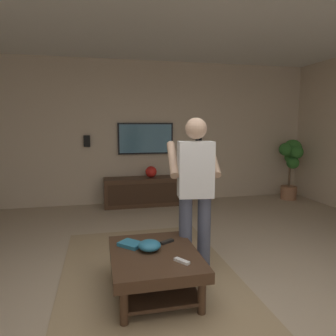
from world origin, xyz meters
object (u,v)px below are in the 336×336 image
Objects in this scene: media_console at (148,191)px; remote_black at (167,242)px; person_standing at (195,186)px; book at (131,244)px; tv at (146,139)px; wall_speaker_left at (199,139)px; wall_speaker_right at (87,141)px; remote_white at (182,261)px; vase_round at (151,172)px; bowl at (149,245)px; potted_plant_tall at (291,160)px; coffee_table at (155,263)px.

remote_black is at bearing -5.29° from media_console.
person_standing reaches higher than book.
tv is 1.11m from wall_speaker_left.
wall_speaker_right reaches higher than remote_black.
remote_white is at bearing -166.47° from wall_speaker_right.
media_console is at bearing -102.60° from wall_speaker_right.
remote_black is 0.36m from book.
vase_round reaches higher than media_console.
wall_speaker_left is at bearing 102.88° from media_console.
book is (-0.00, 0.36, 0.01)m from remote_black.
remote_white is (-3.68, 0.25, -0.88)m from tv.
remote_black is (0.15, -0.20, -0.04)m from bowl.
media_console is at bearing 86.88° from potted_plant_tall.
wall_speaker_left reaches higher than wall_speaker_right.
wall_speaker_right reaches higher than remote_white.
person_standing reaches higher than wall_speaker_right.
coffee_table is at bearing -168.51° from wall_speaker_right.
bowl reaches higher than book.
wall_speaker_right reaches higher than book.
wall_speaker_left is at bearing -76.15° from vase_round.
bowl is 3.18m from vase_round.
tv is 3.51m from bowl.
book reaches higher than coffee_table.
wall_speaker_right is (0.00, 2.25, -0.02)m from wall_speaker_left.
vase_round is 1.24m from wall_speaker_left.
person_standing reaches higher than tv.
media_console is 7.73× the size of book.
wall_speaker_left is at bearing -73.11° from book.
remote_white is (-3.44, 0.25, 0.14)m from media_console.
media_console is 7.92× the size of bowl.
potted_plant_tall is at bearing 86.88° from media_console.
wall_speaker_right reaches higher than media_console.
bowl is (-3.37, 0.48, -0.85)m from tv.
wall_speaker_right is (0.42, 4.15, 0.42)m from potted_plant_tall.
tv is at bearing 90.68° from wall_speaker_left.
wall_speaker_left is (3.07, -1.05, 0.35)m from person_standing.
wall_speaker_right is at bearing 90.00° from wall_speaker_left.
bowl is (0.05, 0.04, 0.15)m from coffee_table.
wall_speaker_left is (3.24, -1.39, 0.87)m from remote_black.
vase_round reaches higher than book.
wall_speaker_right is (3.38, 0.66, 0.81)m from bowl.
person_standing is 10.93× the size of remote_black.
remote_black is at bearing 130.56° from potted_plant_tall.
vase_round is (-0.24, -0.06, -0.64)m from tv.
person_standing is 1.30× the size of potted_plant_tall.
wall_speaker_left is at bearing -24.28° from coffee_table.
wall_speaker_right is (3.24, 0.50, 0.84)m from book.
wall_speaker_left reaches higher than media_console.
tv is at bearing -7.30° from coffee_table.
media_console is at bearing 56.49° from remote_black.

